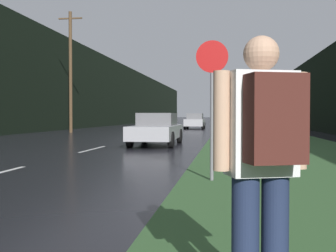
# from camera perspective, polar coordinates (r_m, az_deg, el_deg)

# --- Properties ---
(grass_verge) EXTENTS (6.00, 240.00, 0.02)m
(grass_verge) POSITION_cam_1_polar(r_m,az_deg,el_deg) (39.83, 10.93, -0.40)
(grass_verge) COLOR #33562D
(grass_verge) RESTS_ON ground_plane
(lane_stripe_c) EXTENTS (0.12, 3.00, 0.01)m
(lane_stripe_c) POSITION_cam_1_polar(r_m,az_deg,el_deg) (16.16, -10.12, -3.09)
(lane_stripe_c) COLOR silver
(lane_stripe_c) RESTS_ON ground_plane
(lane_stripe_d) EXTENTS (0.12, 3.00, 0.01)m
(lane_stripe_d) POSITION_cam_1_polar(r_m,az_deg,el_deg) (22.90, -4.68, -1.74)
(lane_stripe_d) COLOR silver
(lane_stripe_d) RESTS_ON ground_plane
(treeline_far_side) EXTENTS (2.00, 140.00, 8.27)m
(treeline_far_side) POSITION_cam_1_polar(r_m,az_deg,el_deg) (52.07, -8.94, 4.58)
(treeline_far_side) COLOR black
(treeline_far_side) RESTS_ON ground_plane
(treeline_near_side) EXTENTS (2.00, 140.00, 6.16)m
(treeline_near_side) POSITION_cam_1_polar(r_m,az_deg,el_deg) (50.44, 17.19, 3.44)
(treeline_near_side) COLOR black
(treeline_near_side) RESTS_ON ground_plane
(utility_pole_far) EXTENTS (1.80, 0.24, 8.92)m
(utility_pole_far) POSITION_cam_1_polar(r_m,az_deg,el_deg) (32.14, -13.06, 7.34)
(utility_pole_far) COLOR #4C3823
(utility_pole_far) RESTS_ON ground_plane
(stop_sign) EXTENTS (0.62, 0.07, 2.72)m
(stop_sign) POSITION_cam_1_polar(r_m,az_deg,el_deg) (8.16, 5.98, 3.93)
(stop_sign) COLOR slate
(stop_sign) RESTS_ON ground_plane
(hitchhiker_with_backpack) EXTENTS (0.59, 0.51, 1.77)m
(hitchhiker_with_backpack) POSITION_cam_1_polar(r_m,az_deg,el_deg) (2.67, 12.76, -4.17)
(hitchhiker_with_backpack) COLOR #1E2847
(hitchhiker_with_backpack) RESTS_ON ground_plane
(car_passing_near) EXTENTS (1.84, 4.78, 1.37)m
(car_passing_near) POSITION_cam_1_polar(r_m,az_deg,el_deg) (17.97, -1.53, -0.41)
(car_passing_near) COLOR #9E9EA3
(car_passing_near) RESTS_ON ground_plane
(car_passing_far) EXTENTS (1.82, 4.36, 1.46)m
(car_passing_far) POSITION_cam_1_polar(r_m,az_deg,el_deg) (39.65, 3.66, 0.66)
(car_passing_far) COLOR #9E9EA3
(car_passing_far) RESTS_ON ground_plane
(car_oncoming) EXTENTS (1.95, 4.28, 1.45)m
(car_oncoming) POSITION_cam_1_polar(r_m,az_deg,el_deg) (47.21, -0.64, 0.78)
(car_oncoming) COLOR #BCBCBC
(car_oncoming) RESTS_ON ground_plane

